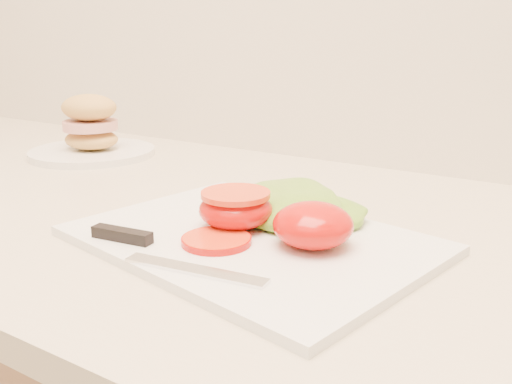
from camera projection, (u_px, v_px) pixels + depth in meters
The scene contains 8 objects.
cutting_board at pixel (251, 240), 0.60m from camera, with size 0.36×0.26×0.01m, color white.
tomato_half_dome at pixel (313, 225), 0.56m from camera, with size 0.08×0.08×0.04m, color red.
tomato_half_cut at pixel (236, 208), 0.62m from camera, with size 0.08×0.08×0.04m.
tomato_slice_0 at pixel (216, 240), 0.57m from camera, with size 0.07×0.07×0.01m, color #E45327.
lettuce_leaf_0 at pixel (287, 203), 0.65m from camera, with size 0.17×0.11×0.03m, color #95C032.
lettuce_leaf_1 at pixel (320, 214), 0.63m from camera, with size 0.11×0.08×0.02m, color #95C032.
knife at pixel (148, 247), 0.55m from camera, with size 0.22×0.05×0.01m.
sandwich_plate at pixel (91, 134), 1.01m from camera, with size 0.22×0.22×0.11m.
Camera 1 is at (0.13, 1.13, 1.15)m, focal length 40.00 mm.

